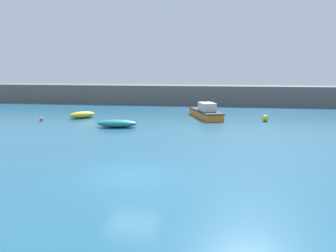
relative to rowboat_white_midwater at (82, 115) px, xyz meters
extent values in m
cube|color=#235B7A|center=(9.54, -16.94, -0.43)|extent=(120.00, 120.00, 0.20)
cube|color=#66605B|center=(9.54, 15.34, 0.96)|extent=(59.28, 3.99, 2.57)
ellipsoid|color=yellow|center=(0.00, 0.00, 0.00)|extent=(2.74, 2.67, 0.66)
cube|color=orange|center=(12.46, 2.14, -0.01)|extent=(3.71, 6.16, 0.63)
cube|color=black|center=(12.46, 2.14, 0.36)|extent=(3.78, 6.28, 0.12)
cube|color=silver|center=(12.61, 1.73, 0.77)|extent=(1.96, 2.44, 0.94)
ellipsoid|color=teal|center=(5.06, -4.56, -0.01)|extent=(3.58, 1.69, 0.64)
sphere|color=yellow|center=(18.22, 0.54, -0.03)|extent=(0.60, 0.60, 0.60)
sphere|color=#EA668C|center=(-3.17, -2.34, -0.15)|extent=(0.36, 0.36, 0.36)
camera|label=1|loc=(13.41, -31.48, 4.78)|focal=35.00mm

